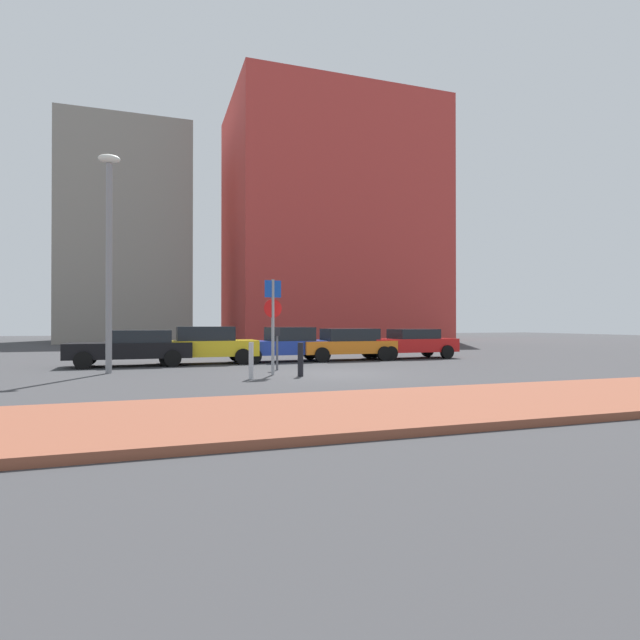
% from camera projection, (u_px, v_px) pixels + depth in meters
% --- Properties ---
extents(ground_plane, '(120.00, 120.00, 0.00)m').
position_uv_depth(ground_plane, '(331.00, 374.00, 16.52)').
color(ground_plane, '#38383A').
extents(sidewalk_brick, '(40.00, 4.11, 0.14)m').
position_uv_depth(sidewalk_brick, '(452.00, 404.00, 9.85)').
color(sidewalk_brick, brown).
rests_on(sidewalk_brick, ground).
extents(parked_car_black, '(4.60, 2.00, 1.40)m').
position_uv_depth(parked_car_black, '(133.00, 347.00, 19.48)').
color(parked_car_black, black).
rests_on(parked_car_black, ground).
extents(parked_car_yellow, '(4.29, 1.88, 1.53)m').
position_uv_depth(parked_car_yellow, '(204.00, 344.00, 20.56)').
color(parked_car_yellow, gold).
rests_on(parked_car_yellow, ground).
extents(parked_car_blue, '(4.56, 2.04, 1.49)m').
position_uv_depth(parked_car_blue, '(285.00, 344.00, 21.85)').
color(parked_car_blue, '#1E389E').
rests_on(parked_car_blue, ground).
extents(parked_car_orange, '(4.31, 1.98, 1.42)m').
position_uv_depth(parked_car_orange, '(347.00, 343.00, 22.66)').
color(parked_car_orange, orange).
rests_on(parked_car_orange, ground).
extents(parked_car_red, '(4.42, 2.01, 1.39)m').
position_uv_depth(parked_car_red, '(411.00, 343.00, 23.78)').
color(parked_car_red, red).
rests_on(parked_car_red, ground).
extents(parking_sign_post, '(0.60, 0.11, 3.07)m').
position_uv_depth(parking_sign_post, '(273.00, 315.00, 16.09)').
color(parking_sign_post, gray).
rests_on(parking_sign_post, ground).
extents(parking_meter, '(0.18, 0.14, 1.50)m').
position_uv_depth(parking_meter, '(277.00, 343.00, 17.78)').
color(parking_meter, '#4C4C51').
rests_on(parking_meter, ground).
extents(street_lamp, '(0.70, 0.36, 7.29)m').
position_uv_depth(street_lamp, '(109.00, 245.00, 16.64)').
color(street_lamp, gray).
rests_on(street_lamp, ground).
extents(traffic_bollard_near, '(0.14, 0.14, 1.10)m').
position_uv_depth(traffic_bollard_near, '(251.00, 361.00, 14.89)').
color(traffic_bollard_near, '#B7B7BC').
rests_on(traffic_bollard_near, ground).
extents(traffic_bollard_mid, '(0.18, 0.18, 1.06)m').
position_uv_depth(traffic_bollard_mid, '(301.00, 360.00, 15.66)').
color(traffic_bollard_mid, black).
rests_on(traffic_bollard_mid, ground).
extents(building_colorful_midrise, '(19.50, 14.66, 22.97)m').
position_uv_depth(building_colorful_midrise, '(330.00, 225.00, 49.97)').
color(building_colorful_midrise, '#BF3833').
rests_on(building_colorful_midrise, ground).
extents(building_under_construction, '(10.71, 15.01, 18.93)m').
position_uv_depth(building_under_construction, '(129.00, 242.00, 47.82)').
color(building_under_construction, gray).
rests_on(building_under_construction, ground).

